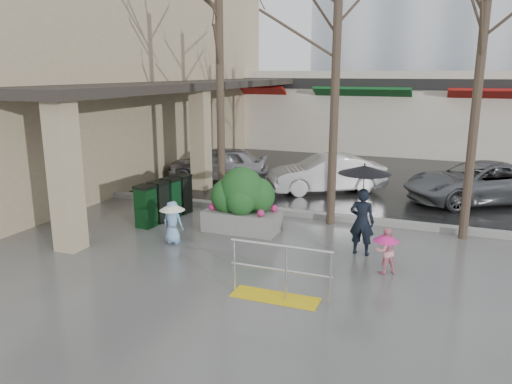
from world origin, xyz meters
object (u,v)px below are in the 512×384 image
Objects in this scene: child_pink at (386,247)px; car_c at (478,182)px; woman at (363,199)px; news_boxes at (165,200)px; car_b at (326,174)px; tree_midwest at (338,19)px; planter at (242,201)px; child_blue at (173,218)px; handrail at (279,279)px; tree_mideast at (484,31)px; tree_west at (219,29)px; car_a at (218,163)px.

child_pink is 0.21× the size of car_c.
woman reaches higher than car_c.
news_boxes is 0.53× the size of car_b.
tree_midwest is 3.68× the size of planter.
woman is 1.32m from child_pink.
car_c is at bearing 40.33° from news_boxes.
planter is (-1.97, -1.39, -4.44)m from tree_midwest.
tree_midwest reaches higher than child_blue.
tree_mideast reaches higher than handrail.
tree_mideast is (3.14, 4.80, 4.48)m from handrail.
tree_midwest reaches higher than tree_west.
car_a is at bearing 121.50° from handrail.
tree_midwest is at bearing 37.57° from car_a.
child_pink is at bearing -117.59° from tree_mideast.
news_boxes is at bearing -4.71° from woman.
car_a is 0.97× the size of car_b.
woman is 1.08× the size of planter.
planter is at bearing -55.13° from child_pink.
tree_west reaches higher than news_boxes.
planter is (1.18, 1.46, 0.17)m from child_blue.
woman is 6.48m from car_c.
tree_west reaches higher than planter.
child_pink is at bearing -58.35° from tree_midwest.
car_c is at bearing 46.22° from tree_midwest.
tree_midwest is 7.97m from car_a.
tree_west is 1.50× the size of car_c.
tree_midwest is 1.89× the size of car_a.
car_b is (1.00, 4.92, -0.16)m from planter.
handrail is 2.00× the size of child_pink.
child_blue is at bearing -45.53° from news_boxes.
news_boxes is (-1.14, -1.26, -4.53)m from tree_west.
car_c is at bearing 42.84° from planter.
tree_west is 9.13m from car_c.
tree_mideast is 3.42× the size of planter.
child_blue is 6.74m from car_b.
car_a is at bearing -40.10° from woman.
car_a is (-0.85, 5.18, 0.07)m from news_boxes.
tree_midwest is (3.20, 0.00, 0.15)m from tree_west.
tree_west is at bearing -180.00° from tree_mideast.
woman is 0.46× the size of car_c.
car_b reaches higher than news_boxes.
car_a reaches higher than news_boxes.
handrail is 0.92× the size of woman.
tree_mideast is 1.76× the size of car_a.
tree_midwest is 1.54× the size of car_c.
tree_west is 3.20m from tree_midwest.
woman reaches higher than child_pink.
planter is 2.38m from news_boxes.
car_b is at bearing 69.33° from car_a.
planter is 7.79m from car_c.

